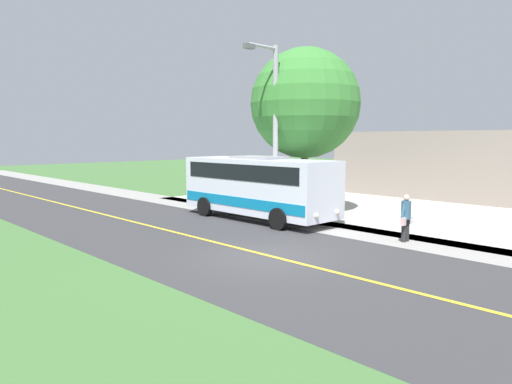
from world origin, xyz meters
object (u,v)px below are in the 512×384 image
at_px(shuttle_bus_front, 258,185).
at_px(tree_curbside, 305,104).
at_px(pedestrian_with_bags, 406,217).
at_px(street_light_pole, 274,125).

bearing_deg(shuttle_bus_front, tree_curbside, 175.13).
xyz_separation_m(shuttle_bus_front, tree_curbside, (-2.90, 0.25, 3.76)).
relative_size(pedestrian_with_bags, tree_curbside, 0.21).
bearing_deg(shuttle_bus_front, street_light_pole, 122.59).
bearing_deg(pedestrian_with_bags, street_light_pole, -88.84).
bearing_deg(street_light_pole, pedestrian_with_bags, 91.16).
height_order(shuttle_bus_front, pedestrian_with_bags, shuttle_bus_front).
distance_m(street_light_pole, tree_curbside, 2.77).
bearing_deg(tree_curbside, shuttle_bus_front, -4.87).
bearing_deg(pedestrian_with_bags, shuttle_bus_front, -85.92).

